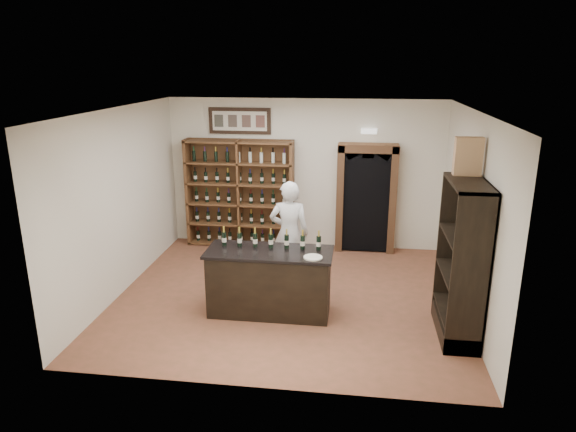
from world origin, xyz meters
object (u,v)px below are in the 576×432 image
object	(u,v)px
wine_shelf	(240,193)
tasting_counter	(270,282)
shopkeeper	(289,234)
side_cabinet	(462,285)
counter_bottle_0	(224,239)
wine_crate	(468,156)

from	to	relation	value
wine_shelf	tasting_counter	xyz separation A→B (m)	(1.10, -2.93, -0.61)
shopkeeper	side_cabinet	bearing A→B (deg)	149.40
wine_shelf	counter_bottle_0	bearing A→B (deg)	-82.23
tasting_counter	shopkeeper	bearing A→B (deg)	81.67
side_cabinet	wine_crate	size ratio (longest dim) A/B	4.24
shopkeeper	wine_crate	bearing A→B (deg)	156.75
tasting_counter	wine_crate	bearing A→B (deg)	2.10
side_cabinet	shopkeeper	world-z (taller)	side_cabinet
tasting_counter	shopkeeper	distance (m)	1.16
wine_shelf	tasting_counter	bearing A→B (deg)	-69.44
wine_shelf	side_cabinet	world-z (taller)	same
side_cabinet	shopkeeper	distance (m)	2.92
counter_bottle_0	shopkeeper	bearing A→B (deg)	46.56
counter_bottle_0	tasting_counter	bearing A→B (deg)	-11.51
side_cabinet	wine_crate	xyz separation A→B (m)	(-0.00, 0.40, 1.71)
wine_shelf	tasting_counter	size ratio (longest dim) A/B	1.17
tasting_counter	counter_bottle_0	bearing A→B (deg)	168.49
wine_shelf	wine_crate	bearing A→B (deg)	-36.56
wine_crate	shopkeeper	bearing A→B (deg)	158.86
wine_shelf	shopkeeper	size ratio (longest dim) A/B	1.21
wine_shelf	counter_bottle_0	world-z (taller)	wine_shelf
counter_bottle_0	wine_crate	distance (m)	3.70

